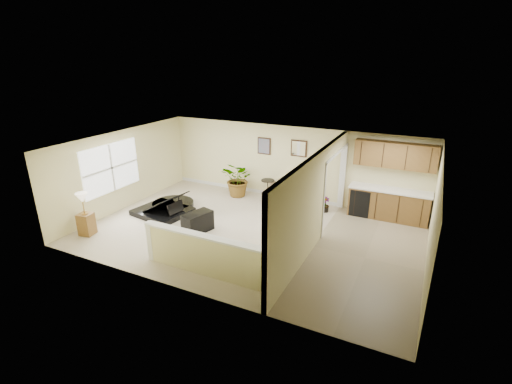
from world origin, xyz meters
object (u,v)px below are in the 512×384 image
at_px(loveseat, 286,195).
at_px(accent_table, 268,187).
at_px(piano_bench, 198,222).
at_px(palm_plant, 239,180).
at_px(small_plant, 325,205).
at_px(piano, 163,194).
at_px(lamp_stand, 85,217).

xyz_separation_m(loveseat, accent_table, (-0.74, 0.16, 0.13)).
bearing_deg(piano_bench, loveseat, 64.74).
bearing_deg(palm_plant, small_plant, -0.37).
bearing_deg(piano_bench, small_plant, 46.48).
bearing_deg(piano, loveseat, 45.17).
bearing_deg(piano_bench, piano, 158.05).
bearing_deg(small_plant, accent_table, 172.85).
height_order(piano, palm_plant, piano).
height_order(piano_bench, accent_table, accent_table).
xyz_separation_m(piano, palm_plant, (1.45, 2.28, -0.01)).
bearing_deg(lamp_stand, piano, 66.76).
xyz_separation_m(piano_bench, lamp_stand, (-2.66, -1.46, 0.23)).
bearing_deg(accent_table, piano, -134.01).
bearing_deg(small_plant, lamp_stand, -141.07).
height_order(piano, loveseat, piano).
relative_size(accent_table, small_plant, 1.38).
xyz_separation_m(piano_bench, small_plant, (2.81, 2.95, -0.08)).
relative_size(loveseat, palm_plant, 1.03).
height_order(small_plant, lamp_stand, lamp_stand).
distance_m(piano, piano_bench, 1.90).
bearing_deg(piano, palm_plant, 66.18).
bearing_deg(lamp_stand, loveseat, 47.75).
height_order(piano, small_plant, piano).
relative_size(small_plant, lamp_stand, 0.39).
xyz_separation_m(piano, small_plant, (4.54, 2.26, -0.42)).
xyz_separation_m(piano, lamp_stand, (-0.93, -2.16, -0.10)).
bearing_deg(small_plant, piano, -153.59).
xyz_separation_m(loveseat, small_plant, (1.36, -0.10, -0.09)).
bearing_deg(loveseat, palm_plant, -176.86).
distance_m(piano, palm_plant, 2.70).
bearing_deg(small_plant, loveseat, 175.76).
xyz_separation_m(piano_bench, palm_plant, (-0.29, 2.97, 0.32)).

